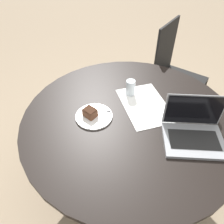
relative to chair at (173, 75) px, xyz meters
The scene contains 10 objects.
ground_plane 1.07m from the chair, 154.40° to the left, with size 12.00×12.00×0.00m, color gray.
dining_table 0.95m from the chair, 154.40° to the left, with size 1.32×1.32×0.74m.
chair is the anchor object (origin of this frame).
paper_document 0.83m from the chair, 156.85° to the left, with size 0.48×0.40×0.00m.
plate 1.10m from the chair, 144.30° to the left, with size 0.23×0.23×0.01m.
cake_slice 1.12m from the chair, 143.51° to the left, with size 0.09×0.10×0.05m.
fork 1.06m from the chair, 145.33° to the left, with size 0.08×0.17×0.00m.
coffee_glass 0.86m from the chair, behind, with size 0.07×0.07×0.09m.
water_glass 0.80m from the chair, 146.65° to the left, with size 0.06×0.06×0.11m.
laptop 1.02m from the chair, behind, with size 0.25×0.33×0.23m.
Camera 1 is at (-0.97, 0.03, 1.67)m, focal length 35.00 mm.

